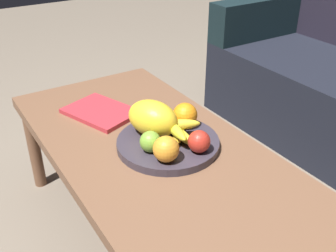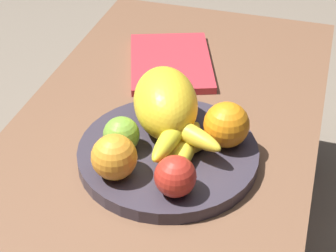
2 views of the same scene
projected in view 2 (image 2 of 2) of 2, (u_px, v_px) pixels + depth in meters
The scene contains 9 objects.
coffee_table at pixel (151, 169), 1.05m from camera, with size 1.24×0.59×0.42m.
fruit_bowl at pixel (168, 154), 1.00m from camera, with size 0.32×0.32×0.03m, color #38313C.
melon_large_front at pixel (166, 103), 1.01m from camera, with size 0.17×0.12×0.12m, color yellow.
orange_front at pixel (114, 157), 0.92m from camera, with size 0.08×0.08×0.08m, color orange.
orange_left at pixel (226, 125), 0.98m from camera, with size 0.08×0.08×0.08m, color orange.
apple_front at pixel (175, 176), 0.89m from camera, with size 0.07×0.07×0.07m, color red.
apple_right at pixel (121, 135), 0.98m from camera, with size 0.06×0.06×0.06m, color #75A936.
banana_bunch at pixel (184, 140), 0.97m from camera, with size 0.16×0.15×0.06m.
magazine at pixel (171, 62), 1.27m from camera, with size 0.25×0.18×0.02m, color #B82F38.
Camera 2 is at (0.75, 0.26, 1.07)m, focal length 59.74 mm.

